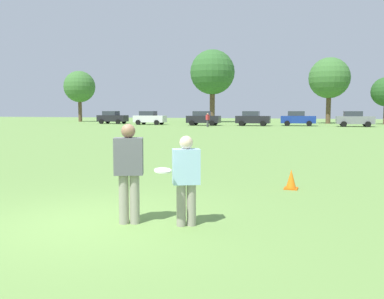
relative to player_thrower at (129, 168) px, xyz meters
The scene contains 15 objects.
ground_plane 1.15m from the player_thrower, 161.72° to the right, with size 186.56×186.56×0.00m, color #6B9347.
player_thrower is the anchor object (origin of this frame).
player_defender 0.97m from the player_thrower, 11.67° to the left, with size 0.50×0.42×1.48m.
frisbee 0.75m from the player_thrower, 18.31° to the right, with size 0.27×0.27×0.08m.
traffic_cone 4.62m from the player_thrower, 60.54° to the left, with size 0.32×0.32×0.48m.
parked_car_near_left 53.04m from the player_thrower, 120.75° to the left, with size 4.32×2.45×1.82m.
parked_car_mid_left 48.26m from the player_thrower, 114.93° to the left, with size 4.32×2.45×1.82m.
parked_car_center 45.40m from the player_thrower, 106.27° to the left, with size 4.32×2.45×1.82m.
parked_car_mid_right 44.84m from the player_thrower, 98.33° to the left, with size 4.32×2.45×1.82m.
parked_car_near_right 46.07m from the player_thrower, 91.44° to the left, with size 4.32×2.45×1.82m.
parked_car_far_right 45.94m from the player_thrower, 83.29° to the left, with size 4.32×2.45×1.82m.
bystander_sideline_watcher 40.78m from the player_thrower, 105.35° to the left, with size 0.36×0.49×1.60m.
tree_west_oak 65.77m from the player_thrower, 125.41° to the left, with size 5.29×5.29×8.60m.
tree_west_maple 60.18m from the player_thrower, 105.22° to the left, with size 7.18×7.18×11.66m.
tree_center_elm 56.98m from the player_thrower, 87.74° to the left, with size 5.87×5.87×9.53m.
Camera 1 is at (3.82, -5.73, 1.89)m, focal length 38.00 mm.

